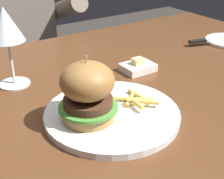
{
  "coord_description": "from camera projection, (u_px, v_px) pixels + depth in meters",
  "views": [
    {
      "loc": [
        -0.38,
        -0.52,
        1.09
      ],
      "look_at": [
        -0.06,
        -0.04,
        0.78
      ],
      "focal_mm": 50.0,
      "sensor_mm": 36.0,
      "label": 1
    }
  ],
  "objects": [
    {
      "name": "fries_pile",
      "position": [
        135.0,
        99.0,
        0.66
      ],
      "size": [
        0.08,
        0.09,
        0.02
      ],
      "color": "#E0B251",
      "rests_on": "main_plate"
    },
    {
      "name": "table_knife",
      "position": [
        216.0,
        40.0,
        1.03
      ],
      "size": [
        0.23,
        0.09,
        0.01
      ],
      "color": "silver",
      "rests_on": "bread_plate"
    },
    {
      "name": "main_plate",
      "position": [
        112.0,
        114.0,
        0.63
      ],
      "size": [
        0.27,
        0.27,
        0.01
      ],
      "primitive_type": "cylinder",
      "color": "white",
      "rests_on": "dining_table"
    },
    {
      "name": "wine_glass",
      "position": [
        6.0,
        27.0,
        0.7
      ],
      "size": [
        0.08,
        0.08,
        0.19
      ],
      "color": "silver",
      "rests_on": "dining_table"
    },
    {
      "name": "butter_dish",
      "position": [
        138.0,
        67.0,
        0.83
      ],
      "size": [
        0.09,
        0.06,
        0.04
      ],
      "color": "white",
      "rests_on": "dining_table"
    },
    {
      "name": "burger_sandwich",
      "position": [
        88.0,
        91.0,
        0.58
      ],
      "size": [
        0.11,
        0.11,
        0.13
      ],
      "color": "#B78447",
      "rests_on": "main_plate"
    },
    {
      "name": "dining_table",
      "position": [
        124.0,
        121.0,
        0.77
      ],
      "size": [
        1.39,
        0.93,
        0.74
      ],
      "color": "#56331C",
      "rests_on": "ground"
    },
    {
      "name": "diner_person",
      "position": [
        11.0,
        64.0,
        1.33
      ],
      "size": [
        0.51,
        0.36,
        1.18
      ],
      "color": "#282833",
      "rests_on": "ground"
    }
  ]
}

